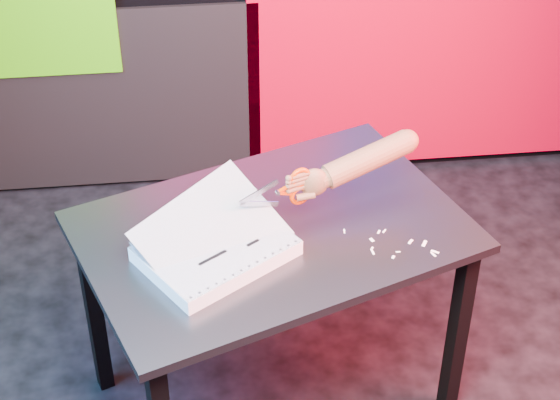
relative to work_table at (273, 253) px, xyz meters
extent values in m
cube|color=black|center=(-0.57, 1.32, -0.20)|extent=(1.30, 0.02, 0.85)
cube|color=black|center=(-0.59, 0.12, -0.29)|extent=(0.06, 0.06, 0.72)
cube|color=black|center=(0.59, -0.12, -0.29)|extent=(0.06, 0.06, 0.72)
cube|color=black|center=(0.36, 0.48, -0.29)|extent=(0.06, 0.06, 0.72)
cube|color=#353538|center=(0.00, 0.00, 0.08)|extent=(1.33, 1.11, 0.03)
cube|color=white|center=(-0.18, -0.12, 0.12)|extent=(0.50, 0.47, 0.05)
cube|color=white|center=(-0.18, -0.12, 0.15)|extent=(0.50, 0.47, 0.00)
cube|color=white|center=(-0.18, -0.12, 0.15)|extent=(0.49, 0.45, 0.12)
cube|color=white|center=(-0.19, -0.10, 0.17)|extent=(0.49, 0.42, 0.22)
cylinder|color=black|center=(-0.26, -0.33, 0.15)|extent=(0.01, 0.01, 0.00)
cylinder|color=black|center=(-0.23, -0.32, 0.15)|extent=(0.01, 0.01, 0.00)
cylinder|color=black|center=(-0.21, -0.30, 0.15)|extent=(0.01, 0.01, 0.00)
cylinder|color=black|center=(-0.18, -0.29, 0.15)|extent=(0.01, 0.01, 0.00)
cylinder|color=black|center=(-0.16, -0.27, 0.15)|extent=(0.01, 0.01, 0.00)
cylinder|color=black|center=(-0.14, -0.26, 0.15)|extent=(0.01, 0.01, 0.00)
cylinder|color=black|center=(-0.11, -0.24, 0.15)|extent=(0.01, 0.01, 0.00)
cylinder|color=black|center=(-0.09, -0.22, 0.15)|extent=(0.01, 0.01, 0.00)
cylinder|color=black|center=(-0.07, -0.21, 0.15)|extent=(0.01, 0.01, 0.00)
cylinder|color=black|center=(-0.04, -0.19, 0.15)|extent=(0.01, 0.01, 0.00)
cylinder|color=black|center=(-0.02, -0.18, 0.15)|extent=(0.01, 0.01, 0.00)
cylinder|color=black|center=(0.01, -0.16, 0.15)|extent=(0.01, 0.01, 0.00)
cylinder|color=black|center=(0.03, -0.15, 0.15)|extent=(0.01, 0.01, 0.00)
cylinder|color=black|center=(0.05, -0.13, 0.15)|extent=(0.01, 0.01, 0.00)
cylinder|color=black|center=(-0.41, -0.10, 0.15)|extent=(0.01, 0.01, 0.00)
cylinder|color=black|center=(-0.38, -0.09, 0.15)|extent=(0.01, 0.01, 0.00)
cylinder|color=black|center=(-0.36, -0.07, 0.15)|extent=(0.01, 0.01, 0.00)
cylinder|color=black|center=(-0.34, -0.06, 0.15)|extent=(0.01, 0.01, 0.00)
cylinder|color=black|center=(-0.31, -0.04, 0.15)|extent=(0.01, 0.01, 0.00)
cylinder|color=black|center=(-0.29, -0.03, 0.15)|extent=(0.01, 0.01, 0.00)
cylinder|color=black|center=(-0.26, -0.01, 0.15)|extent=(0.01, 0.01, 0.00)
cylinder|color=black|center=(-0.24, 0.01, 0.15)|extent=(0.01, 0.01, 0.00)
cylinder|color=black|center=(-0.22, 0.02, 0.15)|extent=(0.01, 0.01, 0.00)
cylinder|color=black|center=(-0.19, 0.04, 0.15)|extent=(0.01, 0.01, 0.00)
cylinder|color=black|center=(-0.17, 0.05, 0.15)|extent=(0.01, 0.01, 0.00)
cylinder|color=black|center=(-0.15, 0.07, 0.15)|extent=(0.01, 0.01, 0.00)
cylinder|color=black|center=(-0.12, 0.08, 0.15)|extent=(0.01, 0.01, 0.00)
cylinder|color=black|center=(-0.10, 0.10, 0.15)|extent=(0.01, 0.01, 0.00)
cube|color=black|center=(-0.29, -0.13, 0.15)|extent=(0.07, 0.05, 0.00)
cube|color=black|center=(-0.18, -0.08, 0.15)|extent=(0.05, 0.04, 0.00)
cube|color=black|center=(-0.19, -0.18, 0.15)|extent=(0.09, 0.06, 0.00)
cube|color=black|center=(-0.07, -0.12, 0.15)|extent=(0.04, 0.03, 0.00)
cube|color=silver|center=(-0.04, -0.02, 0.25)|extent=(0.12, 0.05, 0.06)
cube|color=silver|center=(-0.04, -0.02, 0.21)|extent=(0.12, 0.05, 0.06)
cylinder|color=silver|center=(0.01, 0.00, 0.23)|extent=(0.02, 0.02, 0.01)
cube|color=red|center=(0.04, 0.01, 0.22)|extent=(0.05, 0.02, 0.02)
cube|color=red|center=(0.04, 0.01, 0.24)|extent=(0.05, 0.02, 0.02)
torus|color=red|center=(0.08, 0.02, 0.26)|extent=(0.07, 0.04, 0.07)
torus|color=red|center=(0.08, 0.02, 0.20)|extent=(0.07, 0.04, 0.07)
ellipsoid|color=brown|center=(0.13, 0.04, 0.23)|extent=(0.09, 0.05, 0.09)
cylinder|color=brown|center=(0.08, 0.02, 0.23)|extent=(0.07, 0.04, 0.02)
cylinder|color=brown|center=(0.08, 0.02, 0.24)|extent=(0.07, 0.04, 0.02)
cylinder|color=brown|center=(0.08, 0.02, 0.26)|extent=(0.06, 0.04, 0.02)
cylinder|color=brown|center=(0.08, 0.02, 0.27)|extent=(0.06, 0.03, 0.02)
cylinder|color=brown|center=(0.10, 0.02, 0.20)|extent=(0.06, 0.03, 0.03)
cylinder|color=brown|center=(0.17, 0.05, 0.23)|extent=(0.07, 0.08, 0.06)
cylinder|color=brown|center=(0.30, 0.10, 0.26)|extent=(0.30, 0.17, 0.13)
sphere|color=brown|center=(0.43, 0.15, 0.29)|extent=(0.07, 0.07, 0.07)
cube|color=white|center=(0.46, -0.16, 0.10)|extent=(0.02, 0.02, 0.00)
cube|color=white|center=(0.28, -0.13, 0.10)|extent=(0.01, 0.01, 0.00)
cube|color=white|center=(0.21, -0.04, 0.10)|extent=(0.01, 0.02, 0.00)
cube|color=white|center=(0.33, -0.17, 0.10)|extent=(0.01, 0.02, 0.00)
cube|color=white|center=(0.35, -0.15, 0.10)|extent=(0.01, 0.01, 0.00)
cube|color=white|center=(0.33, -0.05, 0.10)|extent=(0.02, 0.02, 0.00)
cube|color=white|center=(0.45, -0.17, 0.10)|extent=(0.01, 0.02, 0.00)
cube|color=white|center=(0.40, -0.11, 0.10)|extent=(0.02, 0.02, 0.00)
cube|color=white|center=(0.29, -0.09, 0.10)|extent=(0.02, 0.02, 0.00)
cube|color=white|center=(0.28, -0.14, 0.10)|extent=(0.01, 0.03, 0.00)
cube|color=white|center=(0.44, -0.12, 0.10)|extent=(0.02, 0.03, 0.00)
cube|color=white|center=(0.32, -0.05, 0.10)|extent=(0.01, 0.02, 0.00)
camera|label=1|loc=(-0.22, -2.20, 1.86)|focal=60.00mm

